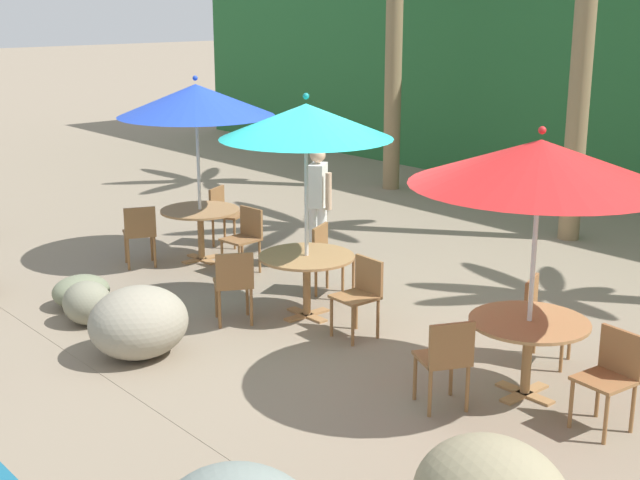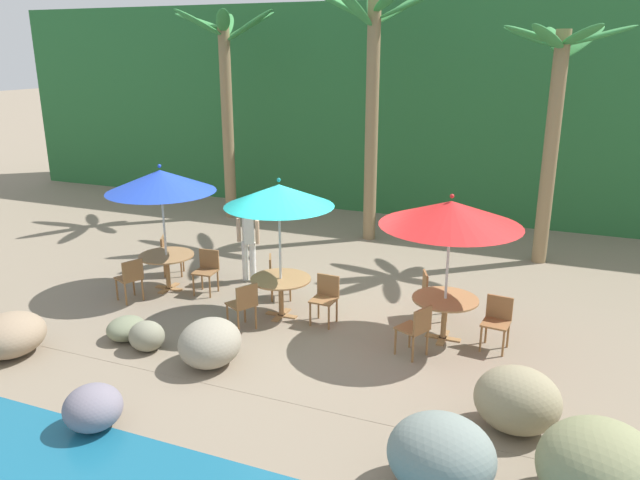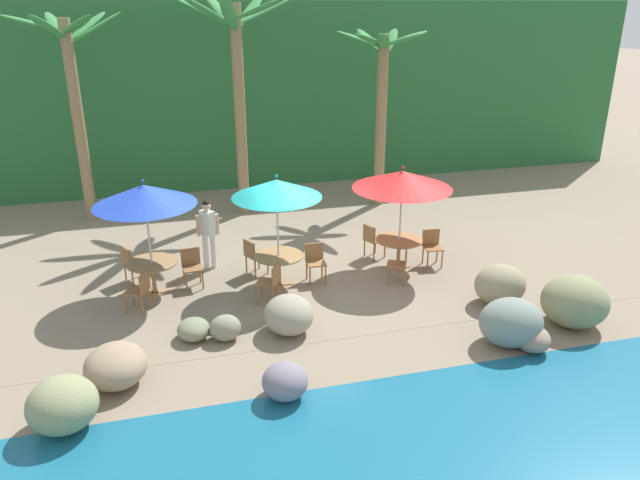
{
  "view_description": "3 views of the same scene",
  "coord_description": "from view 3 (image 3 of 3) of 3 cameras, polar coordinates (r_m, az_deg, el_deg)",
  "views": [
    {
      "loc": [
        6.69,
        -6.16,
        3.56
      ],
      "look_at": [
        -0.49,
        0.03,
        0.95
      ],
      "focal_mm": 49.21,
      "sensor_mm": 36.0,
      "label": 1
    },
    {
      "loc": [
        3.89,
        -9.34,
        4.68
      ],
      "look_at": [
        -0.11,
        0.5,
        1.38
      ],
      "focal_mm": 34.44,
      "sensor_mm": 36.0,
      "label": 2
    },
    {
      "loc": [
        -2.97,
        -12.06,
        5.96
      ],
      "look_at": [
        0.23,
        -0.17,
        1.07
      ],
      "focal_mm": 33.81,
      "sensor_mm": 36.0,
      "label": 3
    }
  ],
  "objects": [
    {
      "name": "chair_teal_seaward",
      "position": [
        13.65,
        -0.46,
        -1.85
      ],
      "size": [
        0.44,
        0.44,
        0.87
      ],
      "color": "olive",
      "rests_on": "ground"
    },
    {
      "name": "dining_table_teal",
      "position": [
        13.38,
        -3.94,
        -1.92
      ],
      "size": [
        1.1,
        1.1,
        0.74
      ],
      "color": "#A37547",
      "rests_on": "ground"
    },
    {
      "name": "chair_red_left",
      "position": [
        13.6,
        7.65,
        -2.15
      ],
      "size": [
        0.57,
        0.56,
        0.87
      ],
      "color": "olive",
      "rests_on": "ground"
    },
    {
      "name": "chair_blue_inland",
      "position": [
        14.21,
        -17.46,
        -1.92
      ],
      "size": [
        0.57,
        0.57,
        0.87
      ],
      "color": "olive",
      "rests_on": "ground"
    },
    {
      "name": "rock_seawall",
      "position": [
        10.96,
        0.71,
        -8.78
      ],
      "size": [
        13.99,
        2.98,
        1.01
      ],
      "color": "#927859",
      "rests_on": "ground"
    },
    {
      "name": "chair_teal_left",
      "position": [
        12.66,
        -4.68,
        -3.88
      ],
      "size": [
        0.58,
        0.57,
        0.87
      ],
      "color": "olive",
      "rests_on": "ground"
    },
    {
      "name": "chair_red_seaward",
      "position": [
        14.72,
        10.55,
        -0.43
      ],
      "size": [
        0.46,
        0.47,
        0.87
      ],
      "color": "olive",
      "rests_on": "ground"
    },
    {
      "name": "foliage_backdrop",
      "position": [
        21.47,
        -7.17,
        13.58
      ],
      "size": [
        28.0,
        2.4,
        6.0
      ],
      "color": "#286633",
      "rests_on": "ground"
    },
    {
      "name": "chair_red_inland",
      "position": [
        14.9,
        4.97,
        0.14
      ],
      "size": [
        0.55,
        0.55,
        0.87
      ],
      "color": "olive",
      "rests_on": "ground"
    },
    {
      "name": "umbrella_blue",
      "position": [
        12.94,
        -16.3,
        4.12
      ],
      "size": [
        2.13,
        2.13,
        2.58
      ],
      "color": "silver",
      "rests_on": "ground"
    },
    {
      "name": "umbrella_red",
      "position": [
        13.83,
        7.81,
        5.68
      ],
      "size": [
        2.29,
        2.29,
        2.51
      ],
      "color": "silver",
      "rests_on": "ground"
    },
    {
      "name": "palm_tree_nearest",
      "position": [
        18.14,
        -22.27,
        13.45
      ],
      "size": [
        3.05,
        2.93,
        5.75
      ],
      "color": "olive",
      "rests_on": "ground"
    },
    {
      "name": "umbrella_teal",
      "position": [
        12.81,
        -4.13,
        4.88
      ],
      "size": [
        1.93,
        1.93,
        2.58
      ],
      "color": "silver",
      "rests_on": "ground"
    },
    {
      "name": "ground_plane",
      "position": [
        13.78,
        -1.12,
        -3.97
      ],
      "size": [
        120.0,
        120.0,
        0.0
      ],
      "primitive_type": "plane",
      "color": "gray"
    },
    {
      "name": "chair_blue_seaward",
      "position": [
        13.69,
        -12.05,
        -2.29
      ],
      "size": [
        0.46,
        0.46,
        0.87
      ],
      "color": "olive",
      "rests_on": "ground"
    },
    {
      "name": "terrace_deck",
      "position": [
        13.77,
        -1.12,
        -3.95
      ],
      "size": [
        18.0,
        5.2,
        0.01
      ],
      "color": "gray",
      "rests_on": "ground"
    },
    {
      "name": "palm_tree_third",
      "position": [
        18.38,
        5.87,
        14.24
      ],
      "size": [
        2.77,
        2.72,
        5.24
      ],
      "color": "olive",
      "rests_on": "ground"
    },
    {
      "name": "dining_table_red",
      "position": [
        14.35,
        7.49,
        -0.4
      ],
      "size": [
        1.1,
        1.1,
        0.74
      ],
      "color": "#A37547",
      "rests_on": "ground"
    },
    {
      "name": "dining_table_blue",
      "position": [
        13.49,
        -15.58,
        -2.51
      ],
      "size": [
        1.1,
        1.1,
        0.74
      ],
      "color": "#A37547",
      "rests_on": "ground"
    },
    {
      "name": "waiter_in_white",
      "position": [
        14.34,
        -10.57,
        1.0
      ],
      "size": [
        0.52,
        0.39,
        1.7
      ],
      "color": "white",
      "rests_on": "ground"
    },
    {
      "name": "chair_teal_inland",
      "position": [
        14.01,
        -6.33,
        -1.34
      ],
      "size": [
        0.57,
        0.56,
        0.87
      ],
      "color": "olive",
      "rests_on": "ground"
    },
    {
      "name": "chair_blue_left",
      "position": [
        12.8,
        -16.65,
        -4.48
      ],
      "size": [
        0.56,
        0.56,
        0.87
      ],
      "color": "olive",
      "rests_on": "ground"
    },
    {
      "name": "palm_tree_second",
      "position": [
        17.54,
        -7.85,
        16.07
      ],
      "size": [
        3.64,
        3.56,
        6.21
      ],
      "color": "olive",
      "rests_on": "ground"
    }
  ]
}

